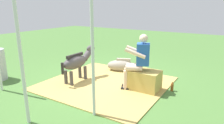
{
  "coord_description": "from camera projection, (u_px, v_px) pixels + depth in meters",
  "views": [
    {
      "loc": [
        -2.96,
        4.44,
        2.01
      ],
      "look_at": [
        -0.16,
        -0.06,
        0.55
      ],
      "focal_mm": 32.5,
      "sensor_mm": 36.0,
      "label": 1
    }
  ],
  "objects": [
    {
      "name": "ground_plane",
      "position": [
        106.0,
        81.0,
        5.68
      ],
      "size": [
        24.0,
        24.0,
        0.0
      ],
      "primitive_type": "plane",
      "color": "#4C7A38"
    },
    {
      "name": "hay_patch",
      "position": [
        106.0,
        83.0,
        5.45
      ],
      "size": [
        3.06,
        2.92,
        0.02
      ],
      "primitive_type": "cube",
      "color": "tan",
      "rests_on": "ground"
    },
    {
      "name": "hay_bale",
      "position": [
        144.0,
        80.0,
        4.99
      ],
      "size": [
        0.77,
        0.51,
        0.5
      ],
      "primitive_type": "cube",
      "color": "tan",
      "rests_on": "ground"
    },
    {
      "name": "person_seated",
      "position": [
        138.0,
        59.0,
        4.89
      ],
      "size": [
        0.72,
        0.57,
        1.38
      ],
      "color": "beige",
      "rests_on": "ground"
    },
    {
      "name": "pony_standing",
      "position": [
        77.0,
        62.0,
        5.51
      ],
      "size": [
        0.33,
        1.35,
        0.92
      ],
      "color": "#4C4747",
      "rests_on": "ground"
    },
    {
      "name": "pony_lying",
      "position": [
        124.0,
        66.0,
        6.45
      ],
      "size": [
        1.34,
        0.76,
        0.42
      ],
      "color": "gray",
      "rests_on": "ground"
    },
    {
      "name": "soda_bottle",
      "position": [
        172.0,
        86.0,
        4.96
      ],
      "size": [
        0.07,
        0.07,
        0.24
      ],
      "color": "brown",
      "rests_on": "ground"
    },
    {
      "name": "tent_pole_left",
      "position": [
        93.0,
        54.0,
        3.57
      ],
      "size": [
        0.06,
        0.06,
        2.4
      ],
      "primitive_type": "cylinder",
      "color": "silver",
      "rests_on": "ground"
    },
    {
      "name": "tent_pole_mid",
      "position": [
        21.0,
        57.0,
        3.32
      ],
      "size": [
        0.06,
        0.06,
        2.4
      ],
      "primitive_type": "cylinder",
      "color": "silver",
      "rests_on": "ground"
    }
  ]
}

